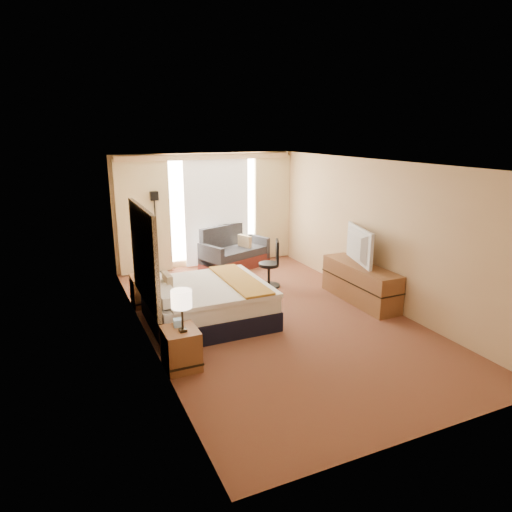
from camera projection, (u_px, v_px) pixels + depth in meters
name	position (u px, v px, depth m)	size (l,w,h in m)	color
floor	(272.00, 317.00, 7.84)	(4.20, 7.00, 0.02)	#5B1A1A
ceiling	(273.00, 163.00, 7.14)	(4.20, 7.00, 0.02)	white
wall_back	(206.00, 210.00, 10.57)	(4.20, 0.02, 2.60)	#DFBB88
wall_front	(432.00, 322.00, 4.42)	(4.20, 0.02, 2.60)	#DFBB88
wall_left	(144.00, 257.00, 6.66)	(0.02, 7.00, 2.60)	#DFBB88
wall_right	(375.00, 232.00, 8.32)	(0.02, 7.00, 2.60)	#DFBB88
headboard	(144.00, 255.00, 6.86)	(0.06, 1.85, 1.50)	black
nightstand_left	(181.00, 348.00, 6.10)	(0.45, 0.52, 0.55)	brown
nightstand_right	(145.00, 291.00, 8.30)	(0.45, 0.52, 0.55)	brown
media_dresser	(360.00, 283.00, 8.47)	(0.50, 1.80, 0.70)	brown
window	(216.00, 209.00, 10.63)	(2.30, 0.02, 2.30)	silver
curtains	(207.00, 206.00, 10.44)	(4.12, 0.19, 2.56)	#FAECB0
bed	(208.00, 303.00, 7.55)	(1.90, 1.74, 0.92)	black
loveseat	(233.00, 254.00, 10.62)	(1.72, 1.30, 0.96)	#5B201A
floor_lamp	(155.00, 216.00, 9.91)	(0.23, 0.23, 1.83)	black
desk_chair	(271.00, 266.00, 9.26)	(0.49, 0.48, 0.97)	black
lamp_left	(181.00, 300.00, 5.85)	(0.27, 0.27, 0.57)	black
lamp_right	(145.00, 255.00, 8.09)	(0.25, 0.25, 0.52)	black
tissue_box	(178.00, 323.00, 6.11)	(0.11, 0.11, 0.10)	#8CB4D9
telephone	(142.00, 273.00, 8.31)	(0.17, 0.13, 0.07)	black
television	(353.00, 245.00, 8.45)	(1.16, 0.15, 0.67)	black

